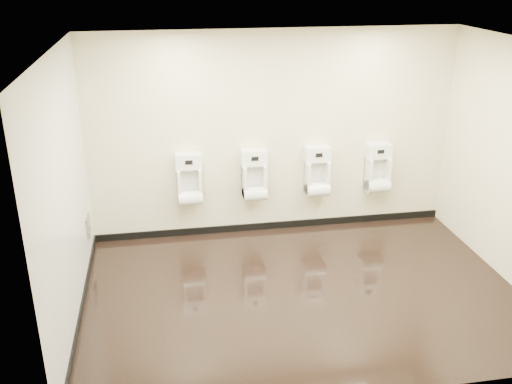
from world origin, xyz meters
TOP-DOWN VIEW (x-y plane):
  - ground at (0.00, 0.00)m, footprint 5.00×3.50m
  - ceiling at (0.00, 0.00)m, footprint 5.00×3.50m
  - back_wall at (0.00, 1.75)m, footprint 5.00×0.02m
  - front_wall at (0.00, -1.75)m, footprint 5.00×0.02m
  - left_wall at (-2.50, 0.00)m, footprint 0.02×3.50m
  - tile_overlay_left at (-2.50, 0.00)m, footprint 0.01×3.50m
  - skirting_back at (0.00, 1.74)m, footprint 5.00×0.02m
  - skirting_left at (-2.49, 0.00)m, footprint 0.02×3.50m
  - access_panel at (-2.48, 1.20)m, footprint 0.04×0.25m
  - urinal_0 at (-1.17, 1.63)m, footprint 0.37×0.27m
  - urinal_1 at (-0.29, 1.63)m, footprint 0.37×0.27m
  - urinal_2 at (0.60, 1.63)m, footprint 0.37×0.27m
  - urinal_3 at (1.48, 1.63)m, footprint 0.37×0.27m

SIDE VIEW (x-z plane):
  - ground at x=0.00m, z-range 0.00..0.00m
  - skirting_back at x=0.00m, z-range 0.00..0.10m
  - skirting_left at x=-2.49m, z-range 0.00..0.10m
  - access_panel at x=-2.48m, z-range 0.38..0.62m
  - urinal_0 at x=-1.17m, z-range 0.48..1.16m
  - urinal_1 at x=-0.29m, z-range 0.48..1.16m
  - urinal_2 at x=0.60m, z-range 0.48..1.16m
  - urinal_3 at x=1.48m, z-range 0.48..1.16m
  - back_wall at x=0.00m, z-range 0.00..2.80m
  - front_wall at x=0.00m, z-range 0.00..2.80m
  - left_wall at x=-2.50m, z-range 0.00..2.80m
  - tile_overlay_left at x=-2.50m, z-range 0.00..2.80m
  - ceiling at x=0.00m, z-range 2.80..2.80m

